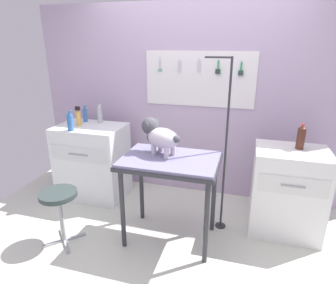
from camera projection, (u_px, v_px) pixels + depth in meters
The scene contains 13 objects.
ground at pixel (164, 253), 2.71m from camera, with size 4.40×4.00×0.04m, color silver.
rear_wall_panel at pixel (194, 103), 3.48m from camera, with size 4.00×0.11×2.30m.
grooming_table at pixel (170, 168), 2.64m from camera, with size 0.90×0.61×0.86m.
grooming_arm at pixel (224, 155), 2.80m from camera, with size 0.30×0.11×1.74m.
dog at pixel (159, 136), 2.66m from camera, with size 0.44×0.32×0.33m.
counter_left at pixel (93, 161), 3.57m from camera, with size 0.80×0.58×0.91m.
cabinet_right at pixel (287, 191), 2.88m from camera, with size 0.68×0.54×0.89m.
stool at pixel (59, 201), 2.69m from camera, with size 0.34×0.34×0.55m.
conditioner_bottle at pixel (70, 122), 3.21m from camera, with size 0.07×0.07×0.23m.
spray_bottle_short at pixel (100, 115), 3.52m from camera, with size 0.06×0.06×0.23m.
spray_bottle_tall at pixel (78, 117), 3.40m from camera, with size 0.06×0.06×0.23m.
pump_bottle_white at pixel (85, 115), 3.58m from camera, with size 0.05×0.05×0.21m.
soda_bottle at pixel (301, 137), 2.73m from camera, with size 0.08×0.08×0.25m.
Camera 1 is at (0.65, -2.11, 1.86)m, focal length 30.70 mm.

